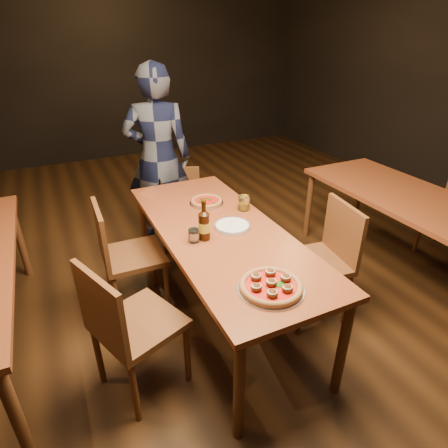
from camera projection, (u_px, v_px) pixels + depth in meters
name	position (u px, v px, depth m)	size (l,w,h in m)	color
ground	(221.00, 313.00, 2.96)	(9.00, 9.00, 0.00)	black
room_shell	(220.00, 57.00, 2.10)	(9.00, 9.00, 9.00)	black
table_main	(221.00, 239.00, 2.64)	(0.80, 2.00, 0.75)	brown
table_right	(414.00, 206.00, 3.13)	(0.80, 2.00, 0.75)	brown
chair_main_nw	(139.00, 322.00, 2.18)	(0.45, 0.45, 0.96)	brown
chair_main_sw	(133.00, 255.00, 2.84)	(0.44, 0.44, 0.95)	brown
chair_main_e	(315.00, 261.00, 2.76)	(0.44, 0.44, 0.95)	brown
chair_end	(181.00, 208.00, 3.73)	(0.38, 0.38, 0.81)	brown
pizza_meatball	(271.00, 286.00, 2.00)	(0.36, 0.36, 0.07)	#B7B7BF
pizza_margherita	(206.00, 201.00, 3.00)	(0.27, 0.27, 0.04)	#B7B7BF
plate_stack	(232.00, 226.00, 2.63)	(0.25, 0.25, 0.02)	white
beer_bottle	(204.00, 226.00, 2.45)	(0.08, 0.08, 0.28)	black
water_glass	(194.00, 236.00, 2.45)	(0.07, 0.07, 0.09)	white
amber_glass	(244.00, 203.00, 2.88)	(0.09, 0.09, 0.11)	#A27612
diner	(158.00, 158.00, 3.63)	(0.64, 0.42, 1.76)	black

